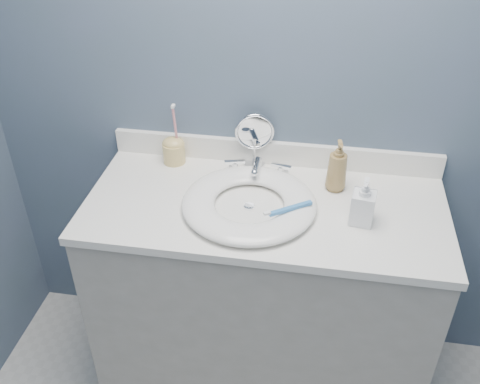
% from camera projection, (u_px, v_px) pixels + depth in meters
% --- Properties ---
extents(back_wall, '(2.20, 0.02, 2.40)m').
position_uv_depth(back_wall, '(277.00, 83.00, 1.84)').
color(back_wall, '#4D5B74').
rests_on(back_wall, ground).
extents(vanity_cabinet, '(1.20, 0.55, 0.85)m').
position_uv_depth(vanity_cabinet, '(262.00, 299.00, 2.06)').
color(vanity_cabinet, '#ABA59C').
rests_on(vanity_cabinet, ground).
extents(countertop, '(1.22, 0.57, 0.03)m').
position_uv_depth(countertop, '(265.00, 207.00, 1.81)').
color(countertop, white).
rests_on(countertop, vanity_cabinet).
extents(backsplash, '(1.22, 0.02, 0.09)m').
position_uv_depth(backsplash, '(274.00, 153.00, 1.99)').
color(backsplash, white).
rests_on(backsplash, countertop).
extents(basin, '(0.45, 0.45, 0.04)m').
position_uv_depth(basin, '(249.00, 203.00, 1.77)').
color(basin, white).
rests_on(basin, countertop).
extents(drain, '(0.04, 0.04, 0.01)m').
position_uv_depth(drain, '(249.00, 207.00, 1.78)').
color(drain, silver).
rests_on(drain, countertop).
extents(faucet, '(0.25, 0.13, 0.07)m').
position_uv_depth(faucet, '(257.00, 169.00, 1.93)').
color(faucet, silver).
rests_on(faucet, countertop).
extents(makeup_mirror, '(0.14, 0.08, 0.21)m').
position_uv_depth(makeup_mirror, '(255.00, 138.00, 1.94)').
color(makeup_mirror, silver).
rests_on(makeup_mirror, countertop).
extents(soap_bottle_amber, '(0.08, 0.08, 0.19)m').
position_uv_depth(soap_bottle_amber, '(337.00, 166.00, 1.82)').
color(soap_bottle_amber, olive).
rests_on(soap_bottle_amber, countertop).
extents(soap_bottle_clear, '(0.08, 0.08, 0.16)m').
position_uv_depth(soap_bottle_clear, '(364.00, 201.00, 1.68)').
color(soap_bottle_clear, white).
rests_on(soap_bottle_clear, countertop).
extents(toothbrush_holder, '(0.08, 0.08, 0.24)m').
position_uv_depth(toothbrush_holder, '(174.00, 149.00, 1.99)').
color(toothbrush_holder, '#D4B76A').
rests_on(toothbrush_holder, countertop).
extents(toothbrush_lying, '(0.15, 0.11, 0.02)m').
position_uv_depth(toothbrush_lying, '(289.00, 209.00, 1.71)').
color(toothbrush_lying, '#357BBC').
rests_on(toothbrush_lying, basin).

